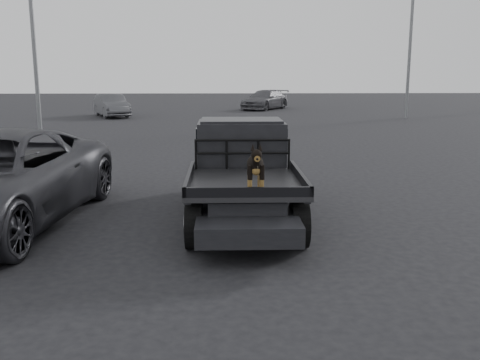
{
  "coord_description": "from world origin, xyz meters",
  "views": [
    {
      "loc": [
        0.04,
        -7.84,
        2.75
      ],
      "look_at": [
        0.28,
        -0.38,
        1.22
      ],
      "focal_mm": 40.0,
      "sensor_mm": 36.0,
      "label": 1
    }
  ],
  "objects_px": {
    "distant_car_b": "(265,100)",
    "flatbed_ute": "(243,195)",
    "dog": "(255,168)",
    "distant_car_a": "(112,105)"
  },
  "relations": [
    {
      "from": "distant_car_a",
      "to": "flatbed_ute",
      "type": "bearing_deg",
      "value": -96.59
    },
    {
      "from": "dog",
      "to": "distant_car_a",
      "type": "bearing_deg",
      "value": 106.24
    },
    {
      "from": "flatbed_ute",
      "to": "dog",
      "type": "distance_m",
      "value": 1.96
    },
    {
      "from": "flatbed_ute",
      "to": "distant_car_a",
      "type": "bearing_deg",
      "value": 107.13
    },
    {
      "from": "flatbed_ute",
      "to": "dog",
      "type": "xyz_separation_m",
      "value": [
        0.13,
        -1.77,
        0.83
      ]
    },
    {
      "from": "distant_car_b",
      "to": "flatbed_ute",
      "type": "bearing_deg",
      "value": -62.95
    },
    {
      "from": "distant_car_a",
      "to": "dog",
      "type": "bearing_deg",
      "value": -97.47
    },
    {
      "from": "distant_car_b",
      "to": "dog",
      "type": "bearing_deg",
      "value": -62.43
    },
    {
      "from": "dog",
      "to": "flatbed_ute",
      "type": "bearing_deg",
      "value": 94.05
    },
    {
      "from": "distant_car_a",
      "to": "distant_car_b",
      "type": "xyz_separation_m",
      "value": [
        9.84,
        6.04,
        0.01
      ]
    }
  ]
}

